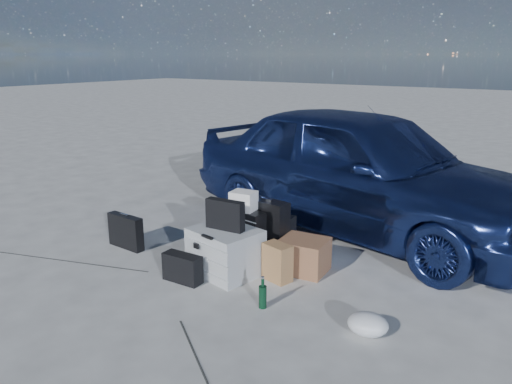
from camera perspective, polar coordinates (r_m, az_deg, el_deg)
ground at (r=4.80m, az=-4.69°, el=-10.03°), size 60.00×60.00×0.00m
car at (r=6.04m, az=11.80°, el=2.61°), size 4.67×2.61×1.50m
pelican_case at (r=4.85m, az=-3.51°, el=-6.79°), size 0.70×0.61×0.45m
laptop_bag at (r=4.73m, az=-3.56°, el=-2.62°), size 0.39×0.13×0.29m
briefcase at (r=5.67m, az=-14.67°, el=-4.39°), size 0.48×0.13×0.37m
suitcase_left at (r=5.17m, az=1.23°, el=-4.30°), size 0.50×0.24×0.63m
suitcase_right at (r=5.12m, az=-1.32°, el=-4.99°), size 0.47×0.23×0.54m
white_carton at (r=5.01m, az=-1.44°, el=-1.01°), size 0.27×0.22×0.19m
duffel_bag at (r=5.54m, az=0.53°, el=-4.36°), size 0.75×0.38×0.36m
flat_box_white at (r=5.47m, az=0.40°, el=-2.21°), size 0.43×0.33×0.07m
flat_box_black at (r=5.46m, az=0.29°, el=-1.56°), size 0.29×0.24×0.05m
kraft_bag at (r=4.72m, az=2.46°, el=-8.03°), size 0.30×0.22×0.36m
cardboard_box at (r=4.93m, az=5.49°, el=-7.22°), size 0.48×0.43×0.33m
plastic_bag at (r=4.00m, az=12.65°, el=-14.54°), size 0.36×0.32×0.17m
messenger_bag at (r=4.76m, az=-8.40°, el=-8.59°), size 0.39×0.16×0.27m
green_bottle at (r=4.25m, az=0.77°, el=-11.48°), size 0.08×0.08×0.27m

